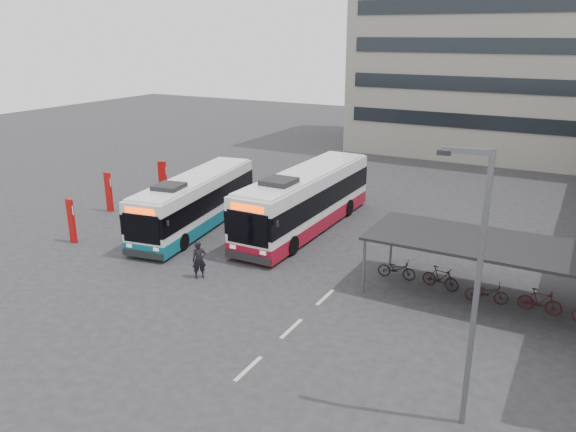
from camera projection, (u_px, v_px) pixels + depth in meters
The scene contains 11 objects.
ground at pixel (274, 285), 24.68m from camera, with size 120.00×120.00×0.00m, color #28282B.
bike_shelter at pixel (491, 266), 22.83m from camera, with size 10.00×4.00×2.54m.
office_block at pixel (543, 9), 48.06m from camera, with size 30.00×15.00×25.00m, color gray.
road_markings at pixel (291, 329), 21.03m from camera, with size 0.15×7.60×0.01m.
bus_main at pixel (305, 201), 31.27m from camera, with size 2.68×12.10×3.57m.
bus_teal at pixel (196, 202), 31.60m from camera, with size 3.99×11.01×3.19m.
pedestrian at pixel (199, 260), 25.16m from camera, with size 0.63×0.41×1.73m, color black.
lamp_post at pixel (474, 277), 14.60m from camera, with size 1.39×0.37×7.91m.
sign_totem_south at pixel (71, 220), 29.36m from camera, with size 0.52×0.23×2.38m.
sign_totem_mid at pixel (109, 191), 34.52m from camera, with size 0.53×0.21×2.46m.
sign_totem_north at pixel (163, 180), 36.73m from camera, with size 0.56×0.29×2.63m.
Camera 1 is at (11.35, -19.44, 10.57)m, focal length 35.00 mm.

